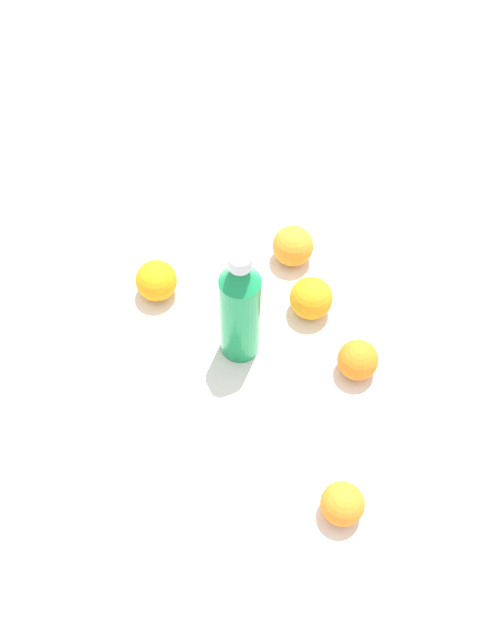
{
  "coord_description": "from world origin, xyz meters",
  "views": [
    {
      "loc": [
        0.3,
        0.56,
        1.04
      ],
      "look_at": [
        0.03,
        -0.01,
        0.08
      ],
      "focal_mm": 40.74,
      "sensor_mm": 36.0,
      "label": 1
    }
  ],
  "objects_px": {
    "water_bottle": "(240,308)",
    "orange_0": "(311,298)",
    "orange_4": "(358,360)",
    "orange_2": "(293,246)",
    "orange_3": "(342,504)",
    "orange_1": "(156,281)"
  },
  "relations": [
    {
      "from": "water_bottle",
      "to": "orange_0",
      "type": "relative_size",
      "value": 3.27
    },
    {
      "from": "orange_4",
      "to": "orange_0",
      "type": "bearing_deg",
      "value": -85.92
    },
    {
      "from": "orange_0",
      "to": "orange_2",
      "type": "xyz_separation_m",
      "value": [
        -0.03,
        -0.11,
        -0.0
      ]
    },
    {
      "from": "orange_0",
      "to": "orange_2",
      "type": "bearing_deg",
      "value": -102.95
    },
    {
      "from": "orange_2",
      "to": "water_bottle",
      "type": "bearing_deg",
      "value": 37.37
    },
    {
      "from": "orange_3",
      "to": "orange_2",
      "type": "bearing_deg",
      "value": -109.59
    },
    {
      "from": "water_bottle",
      "to": "orange_3",
      "type": "xyz_separation_m",
      "value": [
        -0.01,
        0.32,
        -0.08
      ]
    },
    {
      "from": "water_bottle",
      "to": "orange_2",
      "type": "height_order",
      "value": "water_bottle"
    },
    {
      "from": "orange_2",
      "to": "orange_3",
      "type": "bearing_deg",
      "value": 70.41
    },
    {
      "from": "orange_2",
      "to": "orange_4",
      "type": "bearing_deg",
      "value": 86.27
    },
    {
      "from": "water_bottle",
      "to": "orange_0",
      "type": "bearing_deg",
      "value": -67.39
    },
    {
      "from": "orange_0",
      "to": "orange_1",
      "type": "distance_m",
      "value": 0.27
    },
    {
      "from": "orange_3",
      "to": "orange_1",
      "type": "bearing_deg",
      "value": -79.49
    },
    {
      "from": "orange_3",
      "to": "orange_4",
      "type": "bearing_deg",
      "value": -126.19
    },
    {
      "from": "water_bottle",
      "to": "orange_3",
      "type": "relative_size",
      "value": 3.74
    },
    {
      "from": "water_bottle",
      "to": "orange_2",
      "type": "relative_size",
      "value": 3.27
    },
    {
      "from": "orange_1",
      "to": "orange_2",
      "type": "relative_size",
      "value": 0.98
    },
    {
      "from": "orange_4",
      "to": "orange_3",
      "type": "bearing_deg",
      "value": 53.81
    },
    {
      "from": "orange_0",
      "to": "orange_3",
      "type": "distance_m",
      "value": 0.36
    },
    {
      "from": "orange_1",
      "to": "orange_2",
      "type": "bearing_deg",
      "value": 171.84
    },
    {
      "from": "orange_0",
      "to": "orange_1",
      "type": "height_order",
      "value": "orange_0"
    },
    {
      "from": "orange_1",
      "to": "orange_3",
      "type": "bearing_deg",
      "value": 100.51
    }
  ]
}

